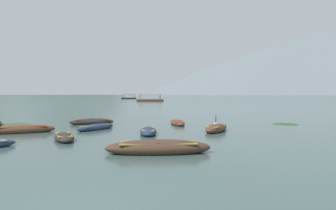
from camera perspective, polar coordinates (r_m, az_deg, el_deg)
name	(u,v)px	position (r m, az deg, el deg)	size (l,w,h in m)	color
ground_plane	(182,95)	(1506.21, 2.46, 1.82)	(6000.00, 6000.00, 0.00)	#425B56
mountain_1	(63,68)	(1585.18, -17.88, 6.09)	(781.73, 781.73, 240.86)	#4C5B56
mountain_2	(242,65)	(1655.54, 12.85, 6.74)	(848.84, 848.84, 285.91)	#56665B
mountain_3	(329,38)	(1863.90, 26.27, 10.37)	(2221.40, 2221.40, 565.61)	slate
rowboat_1	(64,137)	(18.37, -17.66, -5.38)	(2.21, 3.26, 0.47)	#2D2826
rowboat_2	(158,148)	(13.74, -1.73, -7.44)	(4.57, 2.02, 0.70)	#4C3323
rowboat_4	(96,127)	(23.19, -12.46, -3.81)	(2.42, 3.63, 0.49)	navy
rowboat_5	(92,122)	(27.37, -13.13, -2.88)	(3.74, 2.45, 0.59)	#2D2826
rowboat_6	(177,123)	(26.36, 1.66, -3.11)	(1.62, 3.80, 0.46)	brown
rowboat_7	(22,130)	(22.75, -24.05, -3.93)	(4.08, 2.92, 0.64)	brown
rowboat_8	(216,128)	(21.74, 8.40, -4.06)	(2.24, 3.51, 0.62)	brown
rowboat_10	(148,131)	(20.16, -3.47, -4.61)	(1.35, 3.48, 0.52)	navy
ferry_0	(129,98)	(162.65, -6.87, 1.20)	(7.55, 3.78, 2.54)	#2D2826
ferry_2	(150,100)	(107.11, -3.12, 0.84)	(8.57, 3.40, 2.54)	brown
mooring_buoy	(216,126)	(24.70, 8.34, -3.56)	(0.46, 0.46, 0.96)	silver
weed_patch_0	(9,124)	(29.68, -25.90, -3.01)	(2.92, 1.17, 0.14)	#38662D
weed_patch_2	(285,124)	(28.24, 19.74, -3.18)	(2.04, 1.87, 0.14)	#2D5628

